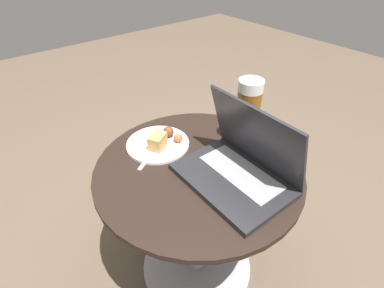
% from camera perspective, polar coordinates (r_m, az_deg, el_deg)
% --- Properties ---
extents(ground_plane, '(6.00, 6.00, 0.00)m').
position_cam_1_polar(ground_plane, '(1.32, 0.91, -22.00)').
color(ground_plane, brown).
extents(table, '(0.63, 0.63, 0.53)m').
position_cam_1_polar(table, '(1.03, 1.10, -11.55)').
color(table, '#9E9EA3').
rests_on(table, ground_plane).
extents(laptop, '(0.32, 0.23, 0.23)m').
position_cam_1_polar(laptop, '(0.85, 9.16, -4.05)').
color(laptop, '#232326').
rests_on(laptop, table).
extents(beer_glass, '(0.08, 0.08, 0.23)m').
position_cam_1_polar(beer_glass, '(0.96, 10.52, 5.70)').
color(beer_glass, brown).
rests_on(beer_glass, table).
extents(snack_plate, '(0.21, 0.21, 0.06)m').
position_cam_1_polar(snack_plate, '(1.00, -6.18, 0.38)').
color(snack_plate, white).
rests_on(snack_plate, table).
extents(fork, '(0.10, 0.15, 0.00)m').
position_cam_1_polar(fork, '(0.97, -7.41, -1.45)').
color(fork, '#B2B2B7').
rests_on(fork, table).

